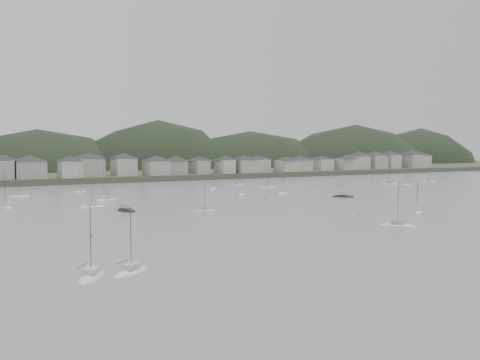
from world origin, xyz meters
TOP-DOWN VIEW (x-y plane):
  - ground at (0.00, 0.00)m, footprint 900.00×900.00m
  - far_shore_land at (0.00, 295.00)m, footprint 900.00×250.00m
  - forested_ridge at (4.83, 269.40)m, footprint 851.55×103.94m
  - waterfront_town at (50.59, 183.34)m, footprint 451.48×28.46m
  - sailboat_lead at (4.08, 80.45)m, footprint 6.45×7.53m
  - moored_fleet at (-2.50, 63.93)m, footprint 264.96×159.22m
  - motor_launch_near at (30.37, 53.88)m, footprint 7.63×7.52m
  - motor_launch_far at (-50.54, 52.75)m, footprint 4.75×8.80m
  - mooring_buoys at (0.51, 53.92)m, footprint 172.18×128.25m

SIDE VIEW (x-z plane):
  - forested_ridge at x=4.83m, z-range -62.57..40.00m
  - ground at x=0.00m, z-range 0.00..0.00m
  - mooring_buoys at x=0.51m, z-range -0.20..0.50m
  - moored_fleet at x=-2.50m, z-range -6.58..6.93m
  - sailboat_lead at x=4.08m, z-range -5.01..5.37m
  - motor_launch_far at x=-50.54m, z-range -1.71..2.28m
  - motor_launch_near at x=30.37m, z-range -1.65..2.23m
  - far_shore_land at x=0.00m, z-range 0.00..3.00m
  - waterfront_town at x=50.59m, z-range 2.20..15.12m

